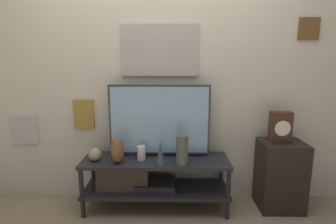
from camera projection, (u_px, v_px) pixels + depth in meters
name	position (u px, v px, depth m)	size (l,w,h in m)	color
ground_plane	(154.00, 222.00, 2.26)	(12.00, 12.00, 0.00)	#997F60
wall_back	(156.00, 63.00, 2.48)	(6.40, 0.08, 2.70)	beige
media_console	(145.00, 177.00, 2.44)	(1.34, 0.40, 0.49)	#232326
television	(159.00, 120.00, 2.42)	(0.93, 0.05, 0.67)	#333338
vase_slim_bronze	(160.00, 154.00, 2.25)	(0.09, 0.09, 0.20)	#2D4251
vase_round_glass	(95.00, 154.00, 2.35)	(0.12, 0.12, 0.12)	tan
vase_urn_stoneware	(117.00, 150.00, 2.29)	(0.12, 0.14, 0.24)	brown
vase_tall_ceramic	(182.00, 150.00, 2.25)	(0.10, 0.10, 0.27)	#4C5647
candle_jar	(141.00, 153.00, 2.38)	(0.08, 0.08, 0.13)	silver
side_table	(280.00, 175.00, 2.45)	(0.39, 0.34, 0.64)	black
mantel_clock	(280.00, 127.00, 2.37)	(0.18, 0.11, 0.28)	#422819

